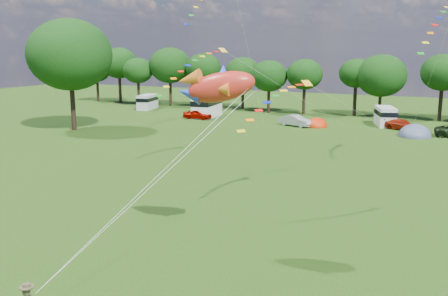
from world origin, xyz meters
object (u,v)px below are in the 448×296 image
at_px(tent_orange, 317,126).
at_px(campervan_b, 207,106).
at_px(car_c, 402,125).
at_px(car_a, 198,114).
at_px(fish_kite, 215,87).
at_px(tent_greyblue, 415,136).
at_px(car_b, 296,121).
at_px(big_tree, 70,55).
at_px(campervan_a, 147,101).
at_px(campervan_c, 385,116).

bearing_deg(tent_orange, campervan_b, 173.41).
bearing_deg(tent_orange, car_c, 10.99).
bearing_deg(car_a, car_c, -84.34).
relative_size(campervan_b, fish_kite, 1.63).
xyz_separation_m(tent_orange, tent_greyblue, (11.91, -2.22, -0.00)).
height_order(car_b, car_c, car_b).
bearing_deg(car_b, campervan_b, 95.14).
height_order(big_tree, campervan_b, big_tree).
height_order(campervan_a, campervan_c, campervan_c).
height_order(big_tree, car_b, big_tree).
height_order(campervan_a, fish_kite, fish_kite).
distance_m(big_tree, car_a, 19.18).
bearing_deg(tent_orange, car_b, -160.68).
xyz_separation_m(car_a, fish_kite, (23.18, -40.27, 7.39)).
relative_size(campervan_a, tent_greyblue, 1.24).
relative_size(car_c, campervan_a, 0.82).
bearing_deg(campervan_a, car_a, -130.36).
distance_m(campervan_a, tent_greyblue, 42.49).
height_order(car_a, campervan_c, campervan_c).
xyz_separation_m(car_c, tent_orange, (-10.10, -1.96, -0.61)).
bearing_deg(tent_greyblue, campervan_b, 171.76).
relative_size(car_a, tent_orange, 1.33).
relative_size(car_b, campervan_b, 0.62).
height_order(campervan_a, tent_greyblue, campervan_a).
bearing_deg(big_tree, car_c, 25.71).
relative_size(campervan_a, campervan_c, 0.96).
height_order(tent_orange, tent_greyblue, tent_greyblue).
distance_m(big_tree, car_b, 28.78).
bearing_deg(tent_orange, fish_kite, -81.27).
xyz_separation_m(car_a, tent_orange, (16.89, 0.68, -0.67)).
bearing_deg(car_a, tent_greyblue, -92.98).
relative_size(big_tree, tent_orange, 4.24).
bearing_deg(car_b, fish_kite, -151.26).
xyz_separation_m(car_b, car_c, (12.62, 2.84, -0.08)).
bearing_deg(big_tree, car_a, 58.39).
relative_size(car_c, tent_greyblue, 1.02).
relative_size(car_a, car_c, 0.99).
bearing_deg(car_a, campervan_a, 63.17).
height_order(car_a, car_b, car_b).
relative_size(big_tree, campervan_a, 2.59).
bearing_deg(campervan_b, fish_kite, -159.19).
bearing_deg(campervan_b, car_c, -97.42).
bearing_deg(tent_greyblue, campervan_a, 169.03).
relative_size(big_tree, fish_kite, 3.32).
bearing_deg(car_b, big_tree, 138.11).
bearing_deg(tent_greyblue, car_a, 176.94).
height_order(campervan_a, tent_orange, campervan_a).
bearing_deg(campervan_a, car_b, -117.36).
relative_size(campervan_c, tent_orange, 1.70).
bearing_deg(campervan_c, campervan_a, 69.07).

